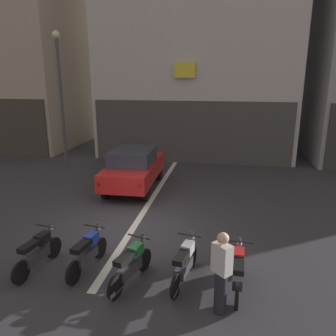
# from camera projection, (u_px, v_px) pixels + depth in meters

# --- Properties ---
(ground_plane) EXTENTS (120.00, 120.00, 0.00)m
(ground_plane) POSITION_uv_depth(u_px,v_px,m) (132.00, 230.00, 9.74)
(ground_plane) COLOR #333338
(lane_centre_line) EXTENTS (0.20, 18.00, 0.01)m
(lane_centre_line) POSITION_uv_depth(u_px,v_px,m) (168.00, 174.00, 15.43)
(lane_centre_line) COLOR silver
(lane_centre_line) RESTS_ON ground
(building_mid_block) EXTENTS (10.56, 8.29, 14.69)m
(building_mid_block) POSITION_uv_depth(u_px,v_px,m) (200.00, 24.00, 19.29)
(building_mid_block) COLOR silver
(building_mid_block) RESTS_ON ground
(car_red_crossing_near) EXTENTS (1.87, 4.15, 1.64)m
(car_red_crossing_near) POSITION_uv_depth(u_px,v_px,m) (134.00, 167.00, 13.18)
(car_red_crossing_near) COLOR black
(car_red_crossing_near) RESTS_ON ground
(street_lamp) EXTENTS (0.36, 0.36, 6.39)m
(street_lamp) POSITION_uv_depth(u_px,v_px,m) (60.00, 87.00, 15.61)
(street_lamp) COLOR #47474C
(street_lamp) RESTS_ON ground
(motorcycle_black_row_leftmost) EXTENTS (0.55, 1.66, 0.98)m
(motorcycle_black_row_leftmost) POSITION_uv_depth(u_px,v_px,m) (38.00, 251.00, 7.67)
(motorcycle_black_row_leftmost) COLOR black
(motorcycle_black_row_leftmost) RESTS_ON ground
(motorcycle_blue_row_left_mid) EXTENTS (0.55, 1.66, 0.98)m
(motorcycle_blue_row_left_mid) POSITION_uv_depth(u_px,v_px,m) (88.00, 252.00, 7.66)
(motorcycle_blue_row_left_mid) COLOR black
(motorcycle_blue_row_left_mid) RESTS_ON ground
(motorcycle_green_row_centre) EXTENTS (0.63, 1.62, 0.98)m
(motorcycle_green_row_centre) POSITION_uv_depth(u_px,v_px,m) (131.00, 264.00, 7.16)
(motorcycle_green_row_centre) COLOR black
(motorcycle_green_row_centre) RESTS_ON ground
(motorcycle_silver_row_right_mid) EXTENTS (0.55, 1.65, 0.98)m
(motorcycle_silver_row_right_mid) POSITION_uv_depth(u_px,v_px,m) (185.00, 262.00, 7.21)
(motorcycle_silver_row_right_mid) COLOR black
(motorcycle_silver_row_right_mid) RESTS_ON ground
(motorcycle_red_row_rightmost) EXTENTS (0.55, 1.67, 0.98)m
(motorcycle_red_row_rightmost) POSITION_uv_depth(u_px,v_px,m) (238.00, 271.00, 6.91)
(motorcycle_red_row_rightmost) COLOR black
(motorcycle_red_row_rightmost) RESTS_ON ground
(person_by_motorcycles) EXTENTS (0.41, 0.41, 1.67)m
(person_by_motorcycles) POSITION_uv_depth(u_px,v_px,m) (221.00, 273.00, 6.14)
(person_by_motorcycles) COLOR #23232D
(person_by_motorcycles) RESTS_ON ground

